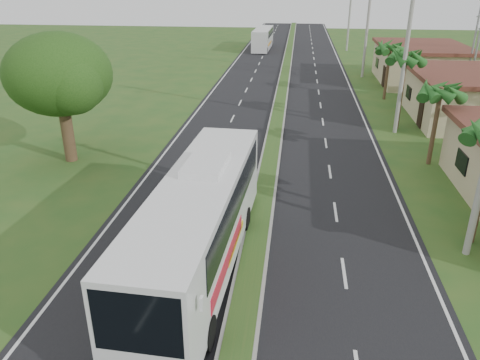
# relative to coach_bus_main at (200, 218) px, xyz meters

# --- Properties ---
(ground) EXTENTS (180.00, 180.00, 0.00)m
(ground) POSITION_rel_coach_bus_main_xyz_m (1.89, 0.35, -2.19)
(ground) COLOR #28531E
(ground) RESTS_ON ground
(road_asphalt) EXTENTS (14.00, 160.00, 0.02)m
(road_asphalt) POSITION_rel_coach_bus_main_xyz_m (1.89, 20.35, -2.18)
(road_asphalt) COLOR black
(road_asphalt) RESTS_ON ground
(median_strip) EXTENTS (1.20, 160.00, 0.18)m
(median_strip) POSITION_rel_coach_bus_main_xyz_m (1.89, 20.35, -2.09)
(median_strip) COLOR gray
(median_strip) RESTS_ON ground
(lane_edge_left) EXTENTS (0.12, 160.00, 0.01)m
(lane_edge_left) POSITION_rel_coach_bus_main_xyz_m (-4.81, 20.35, -2.19)
(lane_edge_left) COLOR silver
(lane_edge_left) RESTS_ON ground
(lane_edge_right) EXTENTS (0.12, 160.00, 0.01)m
(lane_edge_right) POSITION_rel_coach_bus_main_xyz_m (8.59, 20.35, -2.19)
(lane_edge_right) COLOR silver
(lane_edge_right) RESTS_ON ground
(shop_mid) EXTENTS (7.60, 10.60, 3.67)m
(shop_mid) POSITION_rel_coach_bus_main_xyz_m (15.89, 22.35, -0.34)
(shop_mid) COLOR tan
(shop_mid) RESTS_ON ground
(shop_far) EXTENTS (8.60, 11.60, 3.82)m
(shop_far) POSITION_rel_coach_bus_main_xyz_m (15.89, 36.35, -0.26)
(shop_far) COLOR tan
(shop_far) RESTS_ON ground
(palm_verge_b) EXTENTS (2.40, 2.40, 5.05)m
(palm_verge_b) POSITION_rel_coach_bus_main_xyz_m (11.29, 12.35, 2.16)
(palm_verge_b) COLOR #473321
(palm_verge_b) RESTS_ON ground
(palm_verge_c) EXTENTS (2.40, 2.40, 5.85)m
(palm_verge_c) POSITION_rel_coach_bus_main_xyz_m (10.69, 19.35, 2.93)
(palm_verge_c) COLOR #473321
(palm_verge_c) RESTS_ON ground
(palm_verge_d) EXTENTS (2.40, 2.40, 5.25)m
(palm_verge_d) POSITION_rel_coach_bus_main_xyz_m (11.19, 28.35, 2.36)
(palm_verge_d) COLOR #473321
(palm_verge_d) RESTS_ON ground
(shade_tree) EXTENTS (6.30, 6.00, 7.54)m
(shade_tree) POSITION_rel_coach_bus_main_xyz_m (-10.22, 10.36, 2.84)
(shade_tree) COLOR #473321
(shade_tree) RESTS_ON ground
(utility_pole_b) EXTENTS (3.20, 0.28, 12.00)m
(utility_pole_b) POSITION_rel_coach_bus_main_xyz_m (10.36, 18.35, 4.06)
(utility_pole_b) COLOR gray
(utility_pole_b) RESTS_ON ground
(utility_pole_c) EXTENTS (1.60, 0.28, 11.00)m
(utility_pole_c) POSITION_rel_coach_bus_main_xyz_m (10.39, 38.35, 3.48)
(utility_pole_c) COLOR gray
(utility_pole_c) RESTS_ON ground
(utility_pole_d) EXTENTS (1.60, 0.28, 10.50)m
(utility_pole_d) POSITION_rel_coach_bus_main_xyz_m (10.39, 58.35, 3.23)
(utility_pole_d) COLOR gray
(utility_pole_d) RESTS_ON ground
(coach_bus_main) EXTENTS (3.13, 12.44, 3.99)m
(coach_bus_main) POSITION_rel_coach_bus_main_xyz_m (0.00, 0.00, 0.00)
(coach_bus_main) COLOR white
(coach_bus_main) RESTS_ON ground
(coach_bus_far) EXTENTS (2.52, 10.48, 3.04)m
(coach_bus_far) POSITION_rel_coach_bus_main_xyz_m (-2.14, 58.04, -0.47)
(coach_bus_far) COLOR silver
(coach_bus_far) RESTS_ON ground
(motorcyclist) EXTENTS (1.97, 1.23, 2.48)m
(motorcyclist) POSITION_rel_coach_bus_main_xyz_m (-0.11, 7.29, -1.29)
(motorcyclist) COLOR black
(motorcyclist) RESTS_ON ground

